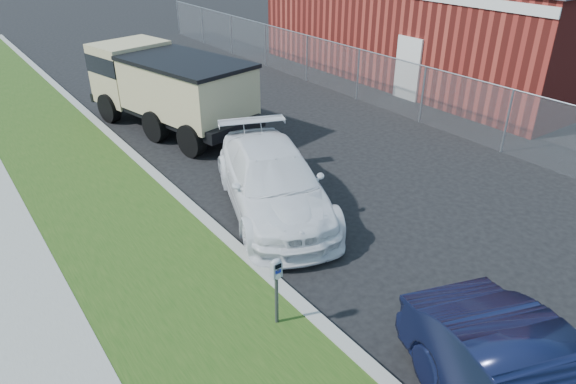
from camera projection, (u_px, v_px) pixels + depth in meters
ground at (371, 234)px, 10.66m from camera, size 120.00×120.00×0.00m
streetside at (67, 280)px, 9.19m from camera, size 6.12×50.00×0.15m
chainlink_fence at (359, 64)px, 18.19m from camera, size 0.06×30.06×30.00m
brick_building at (449, 19)px, 21.59m from camera, size 9.20×14.20×4.17m
parking_meter at (276, 278)px, 7.74m from camera, size 0.17×0.12×1.22m
white_wagon at (272, 180)px, 11.31m from camera, size 3.59×5.29×1.42m
dump_truck at (166, 85)px, 15.72m from camera, size 3.48×6.32×2.35m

